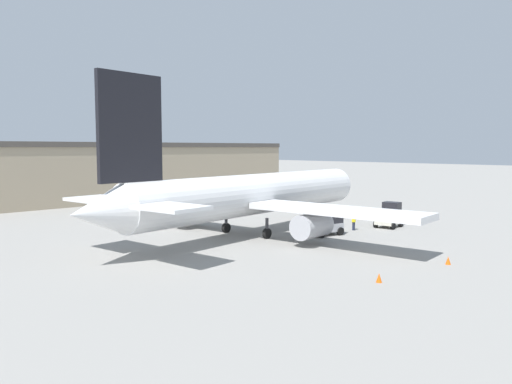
% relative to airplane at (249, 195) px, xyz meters
% --- Properties ---
extents(ground_plane, '(400.00, 400.00, 0.00)m').
position_rel_airplane_xyz_m(ground_plane, '(1.04, 0.12, -3.61)').
color(ground_plane, gray).
extents(airplane, '(36.06, 33.21, 12.94)m').
position_rel_airplane_xyz_m(airplane, '(0.00, 0.00, 0.00)').
color(airplane, silver).
rests_on(airplane, ground_plane).
extents(ground_crew_worker, '(0.36, 0.36, 1.65)m').
position_rel_airplane_xyz_m(ground_crew_worker, '(8.90, -5.16, -2.73)').
color(ground_crew_worker, '#1E2338').
rests_on(ground_crew_worker, ground_plane).
extents(baggage_tug, '(2.94, 2.36, 2.45)m').
position_rel_airplane_xyz_m(baggage_tug, '(13.05, -6.54, -2.51)').
color(baggage_tug, beige).
rests_on(baggage_tug, ground_plane).
extents(belt_loader_truck, '(3.51, 2.52, 2.07)m').
position_rel_airplane_xyz_m(belt_loader_truck, '(4.99, -4.87, -2.60)').
color(belt_loader_truck, '#B2B2B7').
rests_on(belt_loader_truck, ground_plane).
extents(safety_cone_near, '(0.36, 0.36, 0.55)m').
position_rel_airplane_xyz_m(safety_cone_near, '(1.72, -17.66, -3.33)').
color(safety_cone_near, '#EF590F').
rests_on(safety_cone_near, ground_plane).
extents(safety_cone_far, '(0.36, 0.36, 0.55)m').
position_rel_airplane_xyz_m(safety_cone_far, '(-5.54, -16.81, -3.33)').
color(safety_cone_far, '#EF590F').
rests_on(safety_cone_far, ground_plane).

